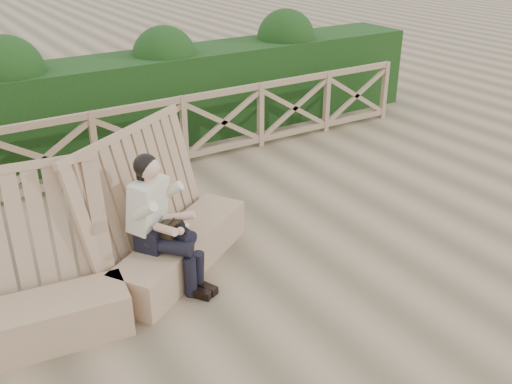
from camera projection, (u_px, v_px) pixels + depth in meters
ground at (271, 282)px, 6.16m from camera, size 60.00×60.00×0.00m
bench at (101, 268)px, 5.70m from camera, size 3.87×1.74×1.57m
woman at (160, 219)px, 5.83m from camera, size 0.74×0.94×1.47m
guardrail at (141, 139)px, 8.57m from camera, size 10.10×0.09×1.10m
hedge at (112, 106)px, 9.39m from camera, size 12.00×1.20×1.50m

